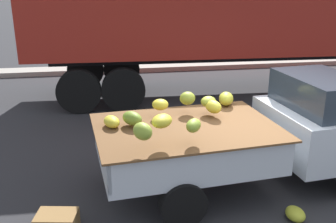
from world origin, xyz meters
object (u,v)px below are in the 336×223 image
at_px(fallen_banana_bunch_by_wheel, 295,214).
at_px(produce_crate, 57,223).
at_px(pickup_truck, 296,127).
at_px(semi_trailer, 251,2).
at_px(fallen_banana_bunch_near_tailgate, 66,218).

height_order(fallen_banana_bunch_by_wheel, produce_crate, produce_crate).
bearing_deg(fallen_banana_bunch_by_wheel, pickup_truck, 66.02).
height_order(pickup_truck, produce_crate, pickup_truck).
xyz_separation_m(semi_trailer, fallen_banana_bunch_by_wheel, (-1.54, -6.15, -2.45)).
distance_m(pickup_truck, fallen_banana_bunch_near_tailgate, 3.79).
bearing_deg(pickup_truck, semi_trailer, 73.00).
bearing_deg(pickup_truck, produce_crate, -171.58).
relative_size(fallen_banana_bunch_by_wheel, produce_crate, 0.64).
relative_size(fallen_banana_bunch_near_tailgate, fallen_banana_bunch_by_wheel, 1.09).
distance_m(semi_trailer, fallen_banana_bunch_near_tailgate, 7.78).
bearing_deg(produce_crate, fallen_banana_bunch_by_wheel, -4.72).
relative_size(pickup_truck, fallen_banana_bunch_near_tailgate, 13.47).
bearing_deg(produce_crate, semi_trailer, 51.13).
distance_m(pickup_truck, semi_trailer, 5.33).
xyz_separation_m(fallen_banana_bunch_near_tailgate, fallen_banana_bunch_by_wheel, (3.10, -0.41, -0.01)).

